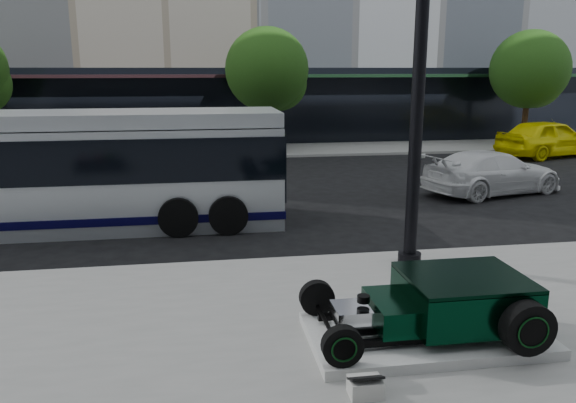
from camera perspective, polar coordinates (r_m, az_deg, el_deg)
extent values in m
plane|color=black|center=(13.81, 0.45, -3.33)|extent=(120.00, 120.00, 0.00)
cube|color=gray|center=(27.41, -4.42, 5.14)|extent=(70.00, 4.00, 0.12)
cube|color=black|center=(30.33, -24.27, 8.50)|extent=(22.00, 0.50, 4.00)
cube|color=black|center=(33.01, 18.58, 9.28)|extent=(24.00, 0.50, 4.00)
cube|color=black|center=(29.69, -24.87, 11.47)|extent=(22.00, 1.60, 0.15)
cube|color=black|center=(32.42, 19.29, 12.00)|extent=(24.00, 1.60, 0.15)
cylinder|color=black|center=(26.36, -2.11, 7.82)|extent=(0.28, 0.28, 2.60)
sphere|color=#19350E|center=(26.24, -2.16, 13.27)|extent=(3.80, 3.80, 3.80)
sphere|color=#19350E|center=(26.62, -0.91, 11.98)|extent=(2.60, 2.60, 2.60)
cylinder|color=black|center=(30.77, 22.91, 7.59)|extent=(0.28, 0.28, 2.60)
sphere|color=#19350E|center=(30.67, 23.34, 12.23)|extent=(3.80, 3.80, 3.80)
sphere|color=#19350E|center=(31.25, 23.89, 11.08)|extent=(2.60, 2.60, 2.60)
cube|color=silver|center=(8.63, 13.76, -13.00)|extent=(3.40, 1.80, 0.15)
cube|color=black|center=(8.18, 15.06, -13.24)|extent=(3.00, 0.08, 0.10)
cube|color=black|center=(8.93, 12.70, -10.77)|extent=(3.00, 0.08, 0.10)
cube|color=black|center=(8.63, 17.37, -9.40)|extent=(1.70, 1.45, 0.62)
cube|color=black|center=(8.51, 17.52, -7.35)|extent=(1.70, 1.45, 0.06)
cube|color=black|center=(8.27, 10.33, -10.93)|extent=(0.55, 1.05, 0.38)
cube|color=silver|center=(8.13, 6.58, -11.60)|extent=(0.55, 0.55, 0.34)
cylinder|color=black|center=(8.06, 7.67, -9.77)|extent=(0.18, 0.18, 0.10)
cylinder|color=black|center=(8.10, 4.11, -12.58)|extent=(0.06, 1.55, 0.06)
cylinder|color=black|center=(8.23, 23.17, -11.73)|extent=(0.72, 0.24, 0.72)
cylinder|color=black|center=(8.14, 23.64, -12.08)|extent=(0.37, 0.02, 0.37)
torus|color=#0A3913|center=(8.13, 23.69, -12.11)|extent=(0.44, 0.02, 0.44)
cylinder|color=black|center=(9.58, 17.79, -7.70)|extent=(0.72, 0.24, 0.72)
cylinder|color=black|center=(9.69, 17.46, -7.45)|extent=(0.37, 0.02, 0.37)
torus|color=#0A3913|center=(9.70, 17.42, -7.43)|extent=(0.44, 0.02, 0.44)
cylinder|color=black|center=(7.38, 5.54, -14.41)|extent=(0.54, 0.16, 0.54)
cylinder|color=black|center=(7.30, 5.72, -14.72)|extent=(0.28, 0.02, 0.28)
torus|color=#0A3913|center=(7.29, 5.74, -14.77)|extent=(0.34, 0.02, 0.34)
cylinder|color=black|center=(8.75, 2.95, -9.74)|extent=(0.54, 0.16, 0.54)
cylinder|color=black|center=(8.83, 2.83, -9.52)|extent=(0.28, 0.02, 0.28)
torus|color=#0A3913|center=(8.84, 2.82, -9.49)|extent=(0.34, 0.02, 0.34)
cube|color=silver|center=(7.18, 7.86, -18.18)|extent=(0.40, 0.30, 0.22)
cube|color=black|center=(7.11, 7.89, -17.32)|extent=(0.40, 0.29, 0.15)
cylinder|color=black|center=(11.10, 13.30, 14.89)|extent=(0.25, 0.25, 8.42)
cylinder|color=black|center=(11.71, 12.23, -5.59)|extent=(0.46, 0.46, 0.21)
cube|color=silver|center=(15.35, -23.86, 2.11)|extent=(12.00, 2.55, 2.55)
cube|color=#080639|center=(15.52, -23.57, -0.99)|extent=(12.05, 2.60, 0.20)
cube|color=black|center=(15.25, -24.07, 4.23)|extent=(12.05, 2.60, 1.05)
cube|color=silver|center=(15.16, -24.39, 7.58)|extent=(12.00, 2.40, 0.35)
cube|color=black|center=(14.93, -0.96, 4.05)|extent=(0.06, 2.30, 1.70)
cylinder|color=black|center=(13.74, -11.08, -1.59)|extent=(0.96, 0.28, 0.96)
cylinder|color=black|center=(16.27, -10.81, 0.75)|extent=(0.96, 0.28, 0.96)
cylinder|color=black|center=(13.75, -6.08, -1.41)|extent=(0.96, 0.28, 0.96)
cylinder|color=black|center=(16.27, -6.59, 0.91)|extent=(0.96, 0.28, 0.96)
imported|color=white|center=(19.30, 20.07, 2.80)|extent=(5.16, 3.16, 1.40)
imported|color=#FFF30A|center=(28.39, 24.95, 5.86)|extent=(5.41, 3.25, 1.72)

